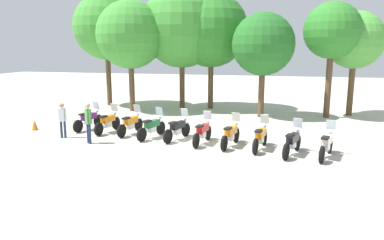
{
  "coord_description": "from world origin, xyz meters",
  "views": [
    {
      "loc": [
        3.78,
        -15.26,
        4.15
      ],
      "look_at": [
        0.0,
        0.5,
        0.9
      ],
      "focal_mm": 33.84,
      "sensor_mm": 36.0,
      "label": 1
    }
  ],
  "objects_px": {
    "motorcycle_2": "(131,124)",
    "person_1": "(62,118)",
    "motorcycle_7": "(261,137)",
    "traffic_cone": "(35,125)",
    "motorcycle_9": "(327,144)",
    "person_0": "(88,120)",
    "tree_3": "(211,30)",
    "tree_5": "(332,31)",
    "tree_1": "(130,35)",
    "motorcycle_4": "(178,129)",
    "tree_6": "(355,40)",
    "motorcycle_1": "(108,122)",
    "motorcycle_8": "(293,142)",
    "motorcycle_0": "(89,119)",
    "tree_0": "(106,27)",
    "motorcycle_6": "(231,134)",
    "tree_2": "(182,27)",
    "tree_4": "(263,44)",
    "motorcycle_3": "(152,127)",
    "motorcycle_5": "(203,132)"
  },
  "relations": [
    {
      "from": "motorcycle_7",
      "to": "person_1",
      "type": "relative_size",
      "value": 1.32
    },
    {
      "from": "motorcycle_8",
      "to": "tree_2",
      "type": "height_order",
      "value": "tree_2"
    },
    {
      "from": "motorcycle_1",
      "to": "motorcycle_6",
      "type": "bearing_deg",
      "value": -94.16
    },
    {
      "from": "motorcycle_1",
      "to": "motorcycle_3",
      "type": "relative_size",
      "value": 1.02
    },
    {
      "from": "tree_2",
      "to": "tree_4",
      "type": "relative_size",
      "value": 1.33
    },
    {
      "from": "motorcycle_3",
      "to": "tree_3",
      "type": "bearing_deg",
      "value": 8.25
    },
    {
      "from": "motorcycle_5",
      "to": "motorcycle_7",
      "type": "xyz_separation_m",
      "value": [
        2.52,
        -0.33,
        0.0
      ]
    },
    {
      "from": "tree_1",
      "to": "tree_6",
      "type": "height_order",
      "value": "tree_1"
    },
    {
      "from": "motorcycle_6",
      "to": "person_1",
      "type": "relative_size",
      "value": 1.31
    },
    {
      "from": "person_1",
      "to": "traffic_cone",
      "type": "height_order",
      "value": "person_1"
    },
    {
      "from": "motorcycle_8",
      "to": "tree_4",
      "type": "height_order",
      "value": "tree_4"
    },
    {
      "from": "motorcycle_1",
      "to": "person_1",
      "type": "height_order",
      "value": "person_1"
    },
    {
      "from": "motorcycle_8",
      "to": "person_0",
      "type": "distance_m",
      "value": 8.66
    },
    {
      "from": "tree_2",
      "to": "tree_5",
      "type": "xyz_separation_m",
      "value": [
        9.39,
        -1.41,
        -0.43
      ]
    },
    {
      "from": "tree_2",
      "to": "tree_3",
      "type": "distance_m",
      "value": 2.0
    },
    {
      "from": "motorcycle_6",
      "to": "tree_5",
      "type": "relative_size",
      "value": 0.32
    },
    {
      "from": "motorcycle_2",
      "to": "tree_3",
      "type": "xyz_separation_m",
      "value": [
        2.37,
        8.42,
        4.77
      ]
    },
    {
      "from": "motorcycle_2",
      "to": "person_1",
      "type": "bearing_deg",
      "value": 127.23
    },
    {
      "from": "motorcycle_4",
      "to": "tree_6",
      "type": "bearing_deg",
      "value": -29.99
    },
    {
      "from": "motorcycle_0",
      "to": "tree_0",
      "type": "distance_m",
      "value": 9.54
    },
    {
      "from": "motorcycle_7",
      "to": "traffic_cone",
      "type": "height_order",
      "value": "motorcycle_7"
    },
    {
      "from": "person_0",
      "to": "tree_1",
      "type": "bearing_deg",
      "value": 43.12
    },
    {
      "from": "tree_2",
      "to": "motorcycle_0",
      "type": "bearing_deg",
      "value": -110.86
    },
    {
      "from": "person_1",
      "to": "tree_5",
      "type": "distance_m",
      "value": 15.57
    },
    {
      "from": "motorcycle_0",
      "to": "motorcycle_2",
      "type": "xyz_separation_m",
      "value": [
        2.52,
        -0.46,
        0.0
      ]
    },
    {
      "from": "motorcycle_0",
      "to": "motorcycle_6",
      "type": "distance_m",
      "value": 7.71
    },
    {
      "from": "person_0",
      "to": "tree_0",
      "type": "relative_size",
      "value": 0.23
    },
    {
      "from": "motorcycle_0",
      "to": "tree_2",
      "type": "distance_m",
      "value": 9.63
    },
    {
      "from": "person_0",
      "to": "motorcycle_6",
      "type": "bearing_deg",
      "value": -47.1
    },
    {
      "from": "motorcycle_1",
      "to": "motorcycle_6",
      "type": "relative_size",
      "value": 1.01
    },
    {
      "from": "motorcycle_3",
      "to": "tree_0",
      "type": "xyz_separation_m",
      "value": [
        -6.36,
        8.59,
        5.07
      ]
    },
    {
      "from": "tree_0",
      "to": "tree_2",
      "type": "distance_m",
      "value": 5.51
    },
    {
      "from": "motorcycle_7",
      "to": "tree_2",
      "type": "xyz_separation_m",
      "value": [
        -5.89,
        9.41,
        5.0
      ]
    },
    {
      "from": "tree_3",
      "to": "tree_5",
      "type": "bearing_deg",
      "value": -12.71
    },
    {
      "from": "motorcycle_5",
      "to": "motorcycle_8",
      "type": "bearing_deg",
      "value": -94.39
    },
    {
      "from": "tree_2",
      "to": "traffic_cone",
      "type": "height_order",
      "value": "tree_2"
    },
    {
      "from": "motorcycle_4",
      "to": "tree_0",
      "type": "xyz_separation_m",
      "value": [
        -7.62,
        8.65,
        5.07
      ]
    },
    {
      "from": "motorcycle_3",
      "to": "motorcycle_8",
      "type": "relative_size",
      "value": 1.01
    },
    {
      "from": "person_0",
      "to": "traffic_cone",
      "type": "distance_m",
      "value": 4.48
    },
    {
      "from": "motorcycle_6",
      "to": "motorcycle_8",
      "type": "height_order",
      "value": "same"
    },
    {
      "from": "motorcycle_0",
      "to": "traffic_cone",
      "type": "distance_m",
      "value": 2.74
    },
    {
      "from": "person_1",
      "to": "tree_1",
      "type": "height_order",
      "value": "tree_1"
    },
    {
      "from": "motorcycle_9",
      "to": "person_0",
      "type": "relative_size",
      "value": 1.17
    },
    {
      "from": "tree_1",
      "to": "person_0",
      "type": "bearing_deg",
      "value": -80.15
    },
    {
      "from": "motorcycle_1",
      "to": "tree_0",
      "type": "distance_m",
      "value": 10.23
    },
    {
      "from": "motorcycle_6",
      "to": "person_0",
      "type": "height_order",
      "value": "person_0"
    },
    {
      "from": "motorcycle_9",
      "to": "tree_2",
      "type": "relative_size",
      "value": 0.26
    },
    {
      "from": "motorcycle_0",
      "to": "tree_1",
      "type": "distance_m",
      "value": 7.29
    },
    {
      "from": "motorcycle_4",
      "to": "motorcycle_8",
      "type": "bearing_deg",
      "value": -87.57
    },
    {
      "from": "motorcycle_1",
      "to": "motorcycle_8",
      "type": "bearing_deg",
      "value": -95.46
    }
  ]
}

